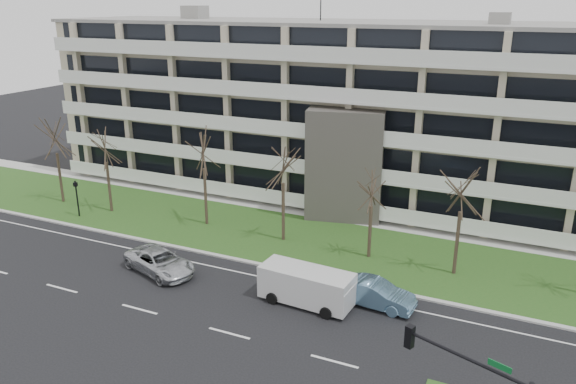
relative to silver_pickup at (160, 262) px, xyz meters
The scene contains 16 objects.
ground 8.94m from the silver_pickup, 29.42° to the right, with size 160.00×160.00×0.00m, color black.
grass_verge 11.62m from the silver_pickup, 48.03° to the left, with size 90.00×10.00×0.06m, color #204F1A.
curb 8.59m from the silver_pickup, 25.05° to the left, with size 90.00×0.35×0.12m, color #B2B2AD.
sidewalk 16.13m from the silver_pickup, 61.23° to the left, with size 90.00×2.00×0.08m, color #B2B2AD.
lane_edge_line 8.08m from the silver_pickup, 15.32° to the left, with size 90.00×0.12×0.01m, color white.
apartment_building 23.36m from the silver_pickup, 69.70° to the left, with size 60.50×15.10×18.75m.
silver_pickup is the anchor object (origin of this frame).
blue_sedan 14.12m from the silver_pickup, ahead, with size 1.66×4.75×1.56m, color #6793B3.
white_van 10.38m from the silver_pickup, ahead, with size 5.68×2.58×2.15m.
pedestrian_signal 13.43m from the silver_pickup, 156.03° to the left, with size 0.34×0.29×3.13m.
tree_0 18.67m from the silver_pickup, 154.85° to the left, with size 4.00×4.00×7.99m.
tree_1 14.04m from the silver_pickup, 144.74° to the left, with size 3.87×3.87×7.75m.
tree_2 10.29m from the silver_pickup, 101.57° to the left, with size 4.14×4.14×8.28m.
tree_3 11.05m from the silver_pickup, 57.37° to the left, with size 4.00×4.00×8.00m.
tree_4 14.93m from the silver_pickup, 33.71° to the left, with size 3.39×3.39×6.78m.
tree_5 19.99m from the silver_pickup, 23.72° to the left, with size 3.88×3.88×7.77m.
Camera 1 is at (13.67, -22.43, 16.98)m, focal length 35.00 mm.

